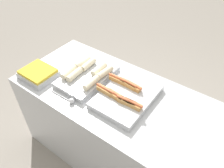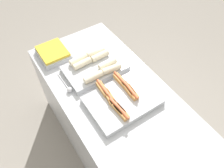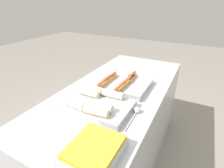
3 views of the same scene
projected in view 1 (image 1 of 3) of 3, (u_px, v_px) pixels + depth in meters
ground_plane at (120, 154)px, 2.31m from camera, size 12.00×12.00×0.00m
counter at (121, 129)px, 2.02m from camera, size 1.85×0.81×0.86m
tray_hotdogs at (126, 96)px, 1.69m from camera, size 0.42×0.52×0.10m
tray_wraps at (87, 75)px, 1.87m from camera, size 0.32×0.51×0.10m
tray_side_front at (38, 74)px, 1.89m from camera, size 0.29×0.25×0.07m
serving_spoon_near at (69, 100)px, 1.68m from camera, size 0.24×0.04×0.04m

